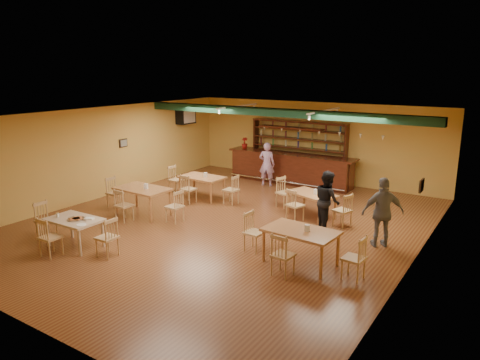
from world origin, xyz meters
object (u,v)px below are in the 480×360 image
Objects in this scene: patron_bar at (267,164)px; dining_table_d at (300,247)px; bar_counter at (290,168)px; dining_table_b at (311,205)px; dining_table_c at (143,201)px; near_table at (75,233)px; dining_table_a at (202,187)px; patron_right_a at (327,200)px.

dining_table_d is at bearing 110.71° from patron_bar.
dining_table_b is (2.31, -3.20, -0.22)m from bar_counter.
bar_counter is 3.10× the size of patron_bar.
dining_table_b is 0.87× the size of dining_table_c.
patron_bar is (0.97, 7.64, 0.45)m from near_table.
dining_table_b is at bearing 4.85° from dining_table_a.
near_table is at bearing -107.06° from dining_table_b.
patron_right_a is at bearing 42.86° from near_table.
dining_table_c is 1.22× the size of near_table.
patron_bar is (-4.04, 5.58, 0.41)m from dining_table_d.
dining_table_a is 0.93× the size of dining_table_d.
near_table is at bearing -153.59° from dining_table_d.
dining_table_d is (3.49, -6.41, -0.17)m from bar_counter.
dining_table_a is 0.91× the size of patron_bar.
patron_right_a is (4.63, 4.47, 0.45)m from near_table.
near_table is at bearing 89.65° from patron_right_a.
bar_counter is 1.02m from patron_bar.
patron_bar is at bearing 129.96° from dining_table_d.
bar_counter is 3.16× the size of dining_table_d.
patron_right_a is at bearing 103.07° from dining_table_d.
dining_table_c reaches higher than dining_table_d.
dining_table_d is 1.20× the size of near_table.
near_table is at bearing 67.59° from patron_bar.
dining_table_c is at bearing 64.84° from patron_right_a.
dining_table_b is at bearing 114.28° from dining_table_d.
near_table is at bearing -100.17° from bar_counter.
bar_counter is at bearing 144.76° from dining_table_b.
patron_right_a is (4.65, -0.58, 0.44)m from dining_table_a.
patron_right_a is (-0.38, 2.41, 0.41)m from dining_table_d.
bar_counter reaches higher than dining_table_d.
dining_table_b is 0.88× the size of dining_table_d.
dining_table_b is (3.85, 0.22, -0.02)m from dining_table_a.
patron_bar is at bearing 70.63° from dining_table_a.
dining_table_c is at bearing 177.19° from dining_table_d.
patron_right_a is at bearing -52.14° from bar_counter.
near_table is 0.82× the size of patron_right_a.
dining_table_a reaches higher than near_table.
dining_table_b is 4.95m from dining_table_c.
dining_table_a is at bearing 153.35° from dining_table_d.
dining_table_b is 0.86× the size of patron_bar.
dining_table_d is at bearing 144.66° from patron_right_a.
dining_table_d is at bearing -29.12° from dining_table_a.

